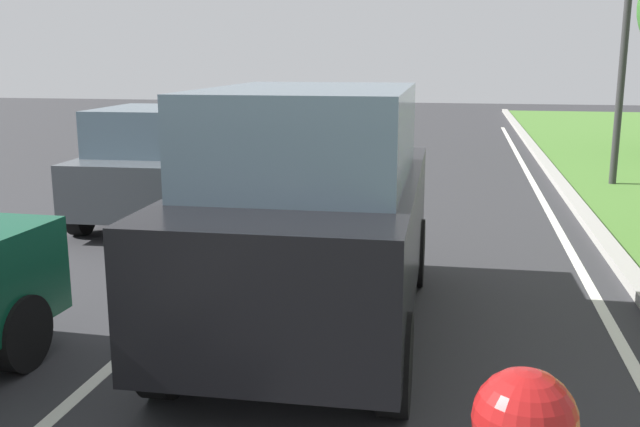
% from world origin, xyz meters
% --- Properties ---
extents(ground_plane, '(60.00, 60.00, 0.00)m').
position_xyz_m(ground_plane, '(0.00, 14.00, 0.00)').
color(ground_plane, '#2D2D30').
extents(lane_line_center, '(0.12, 32.00, 0.01)m').
position_xyz_m(lane_line_center, '(-0.70, 14.00, 0.00)').
color(lane_line_center, silver).
rests_on(lane_line_center, ground).
extents(lane_line_right_edge, '(0.12, 32.00, 0.01)m').
position_xyz_m(lane_line_right_edge, '(3.60, 14.00, 0.00)').
color(lane_line_right_edge, silver).
rests_on(lane_line_right_edge, ground).
extents(curb_right, '(0.24, 48.00, 0.12)m').
position_xyz_m(curb_right, '(4.10, 14.00, 0.06)').
color(curb_right, '#9E9B93').
rests_on(curb_right, ground).
extents(car_suv_ahead, '(2.05, 4.54, 2.28)m').
position_xyz_m(car_suv_ahead, '(0.80, 9.02, 1.17)').
color(car_suv_ahead, black).
rests_on(car_suv_ahead, ground).
extents(car_hatchback_far, '(1.85, 3.76, 1.78)m').
position_xyz_m(car_hatchback_far, '(-2.57, 13.29, 0.88)').
color(car_hatchback_far, '#474C51').
rests_on(car_hatchback_far, ground).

